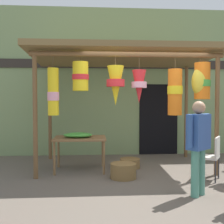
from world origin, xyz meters
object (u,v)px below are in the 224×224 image
at_px(display_table, 80,141).
at_px(flower_heap_on_table, 78,135).
at_px(folding_chair, 212,154).
at_px(vendor_in_orange, 198,141).
at_px(wicker_basket_spare, 130,163).
at_px(wicker_basket_by_table, 123,171).

xyz_separation_m(display_table, flower_heap_on_table, (-0.03, -0.02, 0.13)).
xyz_separation_m(folding_chair, vendor_in_orange, (-0.60, -0.85, 0.39)).
height_order(display_table, wicker_basket_spare, display_table).
xyz_separation_m(wicker_basket_by_table, vendor_in_orange, (1.09, -1.10, 0.74)).
bearing_deg(display_table, wicker_basket_by_table, -36.97).
bearing_deg(wicker_basket_spare, display_table, -172.13).
bearing_deg(flower_heap_on_table, wicker_basket_by_table, -35.26).
relative_size(flower_heap_on_table, wicker_basket_by_table, 1.22).
bearing_deg(flower_heap_on_table, vendor_in_orange, -41.05).
bearing_deg(wicker_basket_by_table, display_table, 143.03).
bearing_deg(folding_chair, wicker_basket_spare, 143.59).
bearing_deg(vendor_in_orange, wicker_basket_spare, 113.84).
relative_size(folding_chair, wicker_basket_by_table, 1.64).
bearing_deg(wicker_basket_spare, flower_heap_on_table, -171.41).
relative_size(wicker_basket_spare, vendor_in_orange, 0.30).
distance_m(folding_chair, wicker_basket_spare, 1.84).
distance_m(wicker_basket_by_table, wicker_basket_spare, 0.85).
height_order(folding_chair, vendor_in_orange, vendor_in_orange).
distance_m(flower_heap_on_table, folding_chair, 2.76).
bearing_deg(wicker_basket_spare, vendor_in_orange, -66.16).
bearing_deg(wicker_basket_by_table, vendor_in_orange, -45.22).
xyz_separation_m(display_table, folding_chair, (2.57, -0.91, -0.15)).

